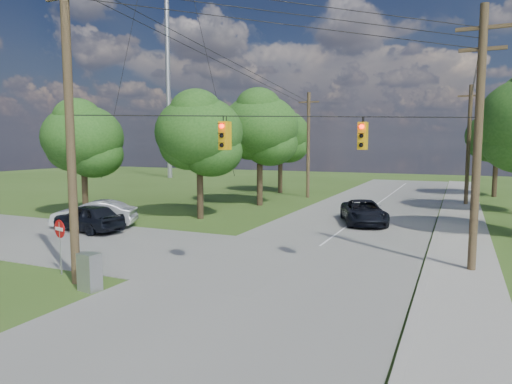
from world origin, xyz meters
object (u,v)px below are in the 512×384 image
at_px(pole_sw, 69,114).
at_px(pole_ne, 478,136).
at_px(pole_north_w, 308,144).
at_px(do_not_enter_sign, 60,234).
at_px(car_main_north, 364,212).
at_px(car_cross_dark, 88,217).
at_px(control_cabinet, 90,272).
at_px(pole_north_e, 469,144).
at_px(car_cross_silver, 94,214).

xyz_separation_m(pole_sw, pole_ne, (13.50, 7.60, -0.76)).
bearing_deg(pole_north_w, do_not_enter_sign, -91.96).
bearing_deg(car_main_north, car_cross_dark, -167.05).
bearing_deg(pole_ne, car_cross_dark, 179.45).
bearing_deg(control_cabinet, pole_ne, 41.70).
xyz_separation_m(pole_sw, control_cabinet, (1.10, -0.44, -5.56)).
bearing_deg(do_not_enter_sign, car_cross_dark, 142.33).
xyz_separation_m(pole_north_e, control_cabinet, (-12.40, -30.04, -4.46)).
distance_m(pole_ne, car_cross_silver, 21.59).
distance_m(car_cross_silver, control_cabinet, 12.74).
relative_size(pole_north_w, car_cross_silver, 2.00).
height_order(car_main_north, do_not_enter_sign, do_not_enter_sign).
bearing_deg(do_not_enter_sign, pole_sw, -8.75).
xyz_separation_m(car_cross_dark, car_main_north, (14.35, 9.25, -0.08)).
distance_m(pole_north_w, do_not_enter_sign, 29.23).
distance_m(pole_ne, car_cross_dark, 21.00).
height_order(car_cross_dark, do_not_enter_sign, do_not_enter_sign).
height_order(pole_sw, control_cabinet, pole_sw).
xyz_separation_m(pole_north_e, car_cross_dark, (-20.48, -21.80, -4.27)).
height_order(pole_ne, car_cross_dark, pole_ne).
bearing_deg(car_cross_dark, control_cabinet, 53.80).
bearing_deg(pole_sw, control_cabinet, -21.93).
relative_size(pole_north_w, car_main_north, 1.84).
height_order(pole_north_e, pole_north_w, same).
bearing_deg(car_cross_dark, do_not_enter_sign, 47.19).
relative_size(car_cross_dark, do_not_enter_sign, 2.20).
bearing_deg(car_cross_silver, pole_ne, 62.79).
distance_m(car_cross_dark, car_main_north, 17.07).
distance_m(pole_ne, control_cabinet, 15.54).
height_order(car_cross_dark, control_cabinet, car_cross_dark).
relative_size(pole_sw, pole_ne, 1.14).
bearing_deg(do_not_enter_sign, control_cabinet, -8.18).
xyz_separation_m(pole_sw, car_cross_dark, (-6.98, 7.80, -5.37)).
relative_size(pole_sw, pole_north_e, 1.20).
xyz_separation_m(car_main_north, control_cabinet, (-6.26, -17.49, -0.11)).
relative_size(pole_sw, car_cross_silver, 2.40).
xyz_separation_m(pole_north_e, car_cross_silver, (-21.05, -20.70, -4.27)).
xyz_separation_m(pole_ne, car_main_north, (-6.14, 9.44, -4.68)).
bearing_deg(pole_north_e, pole_north_w, 180.00).
xyz_separation_m(pole_north_w, car_cross_dark, (-6.58, -21.80, -4.27)).
xyz_separation_m(pole_ne, car_cross_silver, (-21.05, 1.30, -4.61)).
bearing_deg(pole_sw, pole_ne, 29.38).
bearing_deg(car_main_north, pole_north_w, 101.87).
bearing_deg(pole_north_e, pole_sw, -114.52).
height_order(car_cross_silver, control_cabinet, car_cross_silver).
height_order(pole_sw, pole_ne, pole_sw).
distance_m(pole_sw, car_cross_dark, 11.76).
xyz_separation_m(car_main_north, do_not_enter_sign, (-8.76, -16.45, 0.84)).
bearing_deg(pole_ne, pole_north_e, 90.00).
height_order(pole_ne, pole_north_w, pole_ne).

